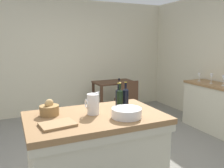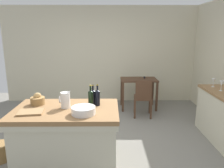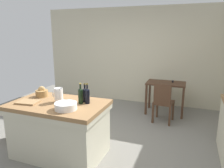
% 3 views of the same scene
% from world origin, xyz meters
% --- Properties ---
extents(ground_plane, '(6.76, 6.76, 0.00)m').
position_xyz_m(ground_plane, '(0.00, 0.00, 0.00)').
color(ground_plane, slate).
extents(wall_back, '(5.32, 0.12, 2.60)m').
position_xyz_m(wall_back, '(0.00, 2.60, 1.30)').
color(wall_back, beige).
rests_on(wall_back, ground).
extents(island_table, '(1.46, 0.92, 0.87)m').
position_xyz_m(island_table, '(-0.39, -0.53, 0.47)').
color(island_table, olive).
rests_on(island_table, ground).
extents(writing_desk, '(0.91, 0.58, 0.82)m').
position_xyz_m(writing_desk, '(0.95, 1.91, 0.64)').
color(writing_desk, '#472D1E').
rests_on(writing_desk, ground).
extents(wooden_chair, '(0.44, 0.44, 0.89)m').
position_xyz_m(wooden_chair, '(0.98, 1.32, 0.48)').
color(wooden_chair, '#472D1E').
rests_on(wooden_chair, ground).
extents(pitcher, '(0.17, 0.13, 0.27)m').
position_xyz_m(pitcher, '(-0.40, -0.49, 0.99)').
color(pitcher, white).
rests_on(pitcher, island_table).
extents(wash_bowl, '(0.31, 0.31, 0.10)m').
position_xyz_m(wash_bowl, '(-0.12, -0.73, 0.92)').
color(wash_bowl, white).
rests_on(wash_bowl, island_table).
extents(bread_basket, '(0.20, 0.20, 0.18)m').
position_xyz_m(bread_basket, '(-0.84, -0.34, 0.94)').
color(bread_basket, olive).
rests_on(bread_basket, island_table).
extents(cutting_board, '(0.34, 0.27, 0.02)m').
position_xyz_m(cutting_board, '(-0.82, -0.69, 0.88)').
color(cutting_board, '#99754C').
rests_on(cutting_board, island_table).
extents(wine_bottle_dark, '(0.07, 0.07, 0.31)m').
position_xyz_m(wine_bottle_dark, '(0.05, -0.39, 1.00)').
color(wine_bottle_dark, black).
rests_on(wine_bottle_dark, island_table).
extents(wine_bottle_amber, '(0.07, 0.07, 0.29)m').
position_xyz_m(wine_bottle_amber, '(-0.02, -0.34, 0.99)').
color(wine_bottle_amber, black).
rests_on(wine_bottle_amber, island_table).
extents(wine_bottle_green, '(0.07, 0.07, 0.32)m').
position_xyz_m(wine_bottle_green, '(-0.05, -0.43, 1.00)').
color(wine_bottle_green, black).
rests_on(wine_bottle_green, island_table).
extents(wicker_hamper, '(0.31, 0.31, 0.27)m').
position_xyz_m(wicker_hamper, '(-1.46, -0.41, 0.13)').
color(wicker_hamper, olive).
rests_on(wicker_hamper, ground).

